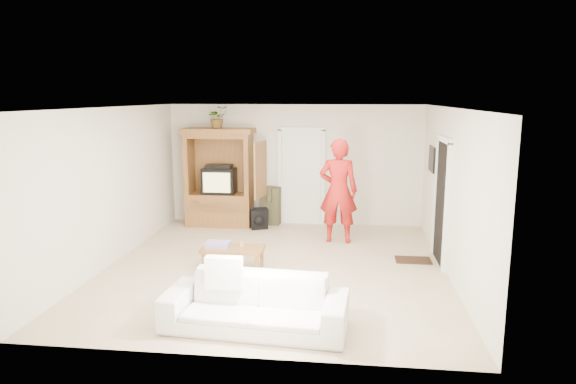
{
  "coord_description": "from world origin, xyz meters",
  "views": [
    {
      "loc": [
        1.16,
        -8.01,
        2.78
      ],
      "look_at": [
        0.14,
        0.6,
        1.15
      ],
      "focal_mm": 32.0,
      "sensor_mm": 36.0,
      "label": 1
    }
  ],
  "objects_px": {
    "armoire": "(221,184)",
    "coffee_table": "(233,250)",
    "man": "(338,191)",
    "sofa": "(255,304)"
  },
  "relations": [
    {
      "from": "armoire",
      "to": "man",
      "type": "height_order",
      "value": "armoire"
    },
    {
      "from": "sofa",
      "to": "coffee_table",
      "type": "relative_size",
      "value": 2.18
    },
    {
      "from": "man",
      "to": "sofa",
      "type": "relative_size",
      "value": 0.91
    },
    {
      "from": "armoire",
      "to": "sofa",
      "type": "height_order",
      "value": "armoire"
    },
    {
      "from": "armoire",
      "to": "coffee_table",
      "type": "distance_m",
      "value": 3.05
    },
    {
      "from": "man",
      "to": "sofa",
      "type": "xyz_separation_m",
      "value": [
        -0.9,
        -3.91,
        -0.68
      ]
    },
    {
      "from": "man",
      "to": "armoire",
      "type": "bearing_deg",
      "value": -19.74
    },
    {
      "from": "man",
      "to": "coffee_table",
      "type": "relative_size",
      "value": 1.99
    },
    {
      "from": "coffee_table",
      "to": "man",
      "type": "bearing_deg",
      "value": 49.58
    },
    {
      "from": "armoire",
      "to": "sofa",
      "type": "bearing_deg",
      "value": -71.47
    }
  ]
}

